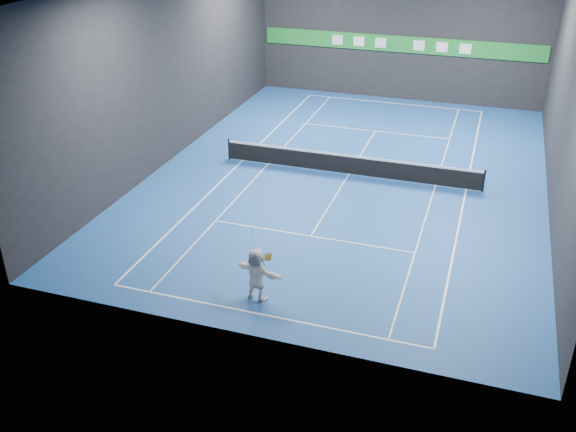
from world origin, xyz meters
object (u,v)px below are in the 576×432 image
(player, at_px, (257,274))
(tennis_ball, at_px, (252,232))
(tennis_net, at_px, (349,164))
(tennis_racket, at_px, (267,258))

(player, bearing_deg, tennis_ball, 35.85)
(player, distance_m, tennis_net, 11.09)
(tennis_net, distance_m, tennis_racket, 11.08)
(player, height_order, tennis_net, player)
(tennis_net, bearing_deg, tennis_racket, -90.63)
(player, distance_m, tennis_ball, 1.61)
(tennis_ball, height_order, tennis_net, tennis_ball)
(tennis_ball, xyz_separation_m, tennis_racket, (0.48, 0.09, -0.92))
(player, bearing_deg, tennis_net, -77.28)
(tennis_ball, distance_m, tennis_racket, 1.04)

